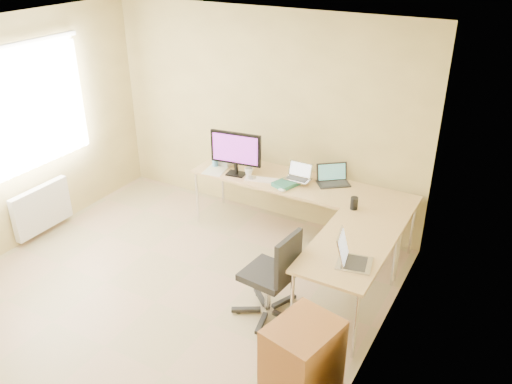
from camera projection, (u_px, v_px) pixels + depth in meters
The scene contains 24 objects.
floor at pixel (156, 302), 5.33m from camera, with size 4.50×4.50×0.00m, color tan.
ceiling at pixel (127, 39), 4.15m from camera, with size 4.50×4.50×0.00m, color white.
wall_back at pixel (263, 117), 6.49m from camera, with size 4.50×4.50×0.00m, color #D2BE76.
wall_right at pixel (368, 250), 3.82m from camera, with size 4.50×4.50×0.00m, color #D2BE76.
desk_main at pixel (299, 210), 6.29m from camera, with size 2.65×0.70×0.73m, color tan.
desk_return at pixel (347, 278), 5.08m from camera, with size 0.70×1.30×0.73m, color tan.
monitor at pixel (236, 154), 6.21m from camera, with size 0.63×0.20×0.54m, color black.
book_stack at pixel (286, 184), 6.05m from camera, with size 0.21×0.28×0.05m, color #235F4D.
laptop_center at pixel (298, 172), 6.06m from camera, with size 0.29×0.22×0.19m, color #B4B4B4.
laptop_black at pixel (334, 175), 6.04m from camera, with size 0.36×0.27×0.23m, color black.
keyboard at pixel (263, 180), 6.17m from camera, with size 0.43×0.12×0.02m, color silver.
mouse at pixel (282, 190), 5.92m from camera, with size 0.09×0.06×0.03m, color silver.
mug at pixel (249, 172), 6.28m from camera, with size 0.10×0.10×0.10m, color white.
cd_stack at pixel (252, 178), 6.20m from camera, with size 0.11×0.11×0.03m, color #BBBCC2.
water_bottle at pixel (215, 157), 6.49m from camera, with size 0.07×0.07×0.25m, color #5FA3DB.
papers at pixel (216, 170), 6.44m from camera, with size 0.24×0.34×0.01m, color beige.
white_box at pixel (225, 161), 6.60m from camera, with size 0.21×0.15×0.08m, color silver.
desk_fan at pixel (233, 150), 6.68m from camera, with size 0.20×0.20×0.25m, color white.
black_cup at pixel (354, 203), 5.53m from camera, with size 0.08×0.08×0.14m, color black.
laptop_return at pixel (355, 253), 4.60m from camera, with size 0.28×0.36×0.24m, color silver.
office_chair at pixel (268, 271), 4.96m from camera, with size 0.57×0.57×0.96m, color black.
cabinet at pixel (302, 365), 4.08m from camera, with size 0.44×0.55×0.76m, color #9E532A.
radiator at pixel (42, 208), 6.37m from camera, with size 0.09×0.80×0.55m, color white.
window at pixel (21, 113), 5.83m from camera, with size 0.10×1.80×1.40m, color white.
Camera 1 is at (2.97, -3.21, 3.40)m, focal length 36.98 mm.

